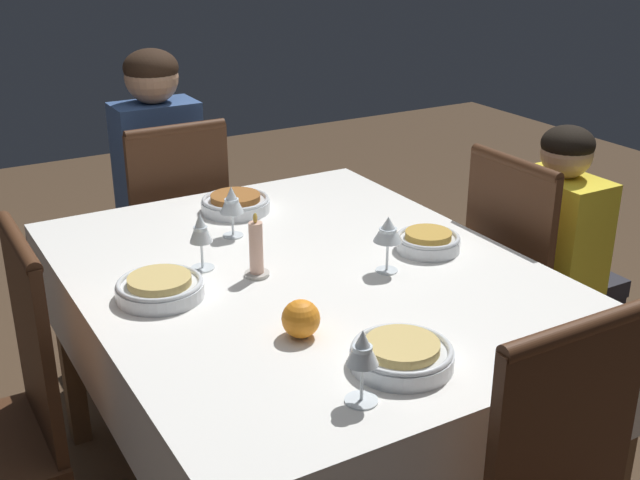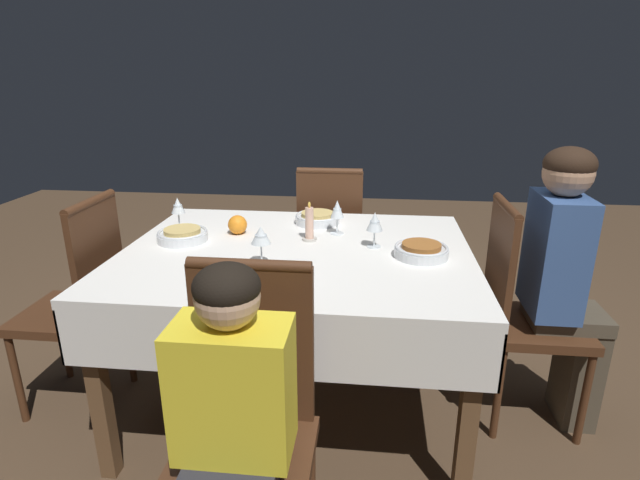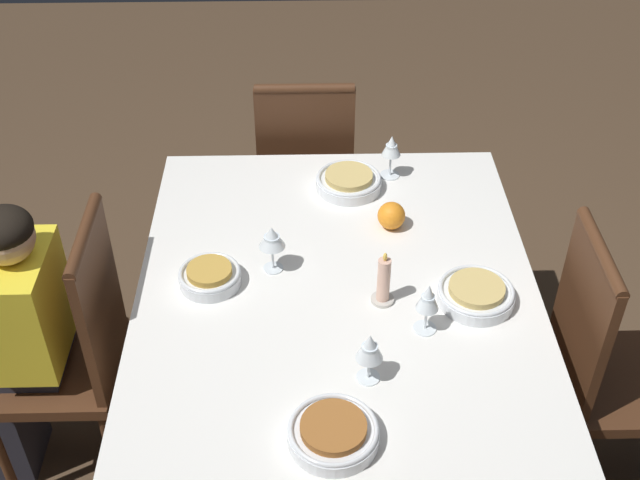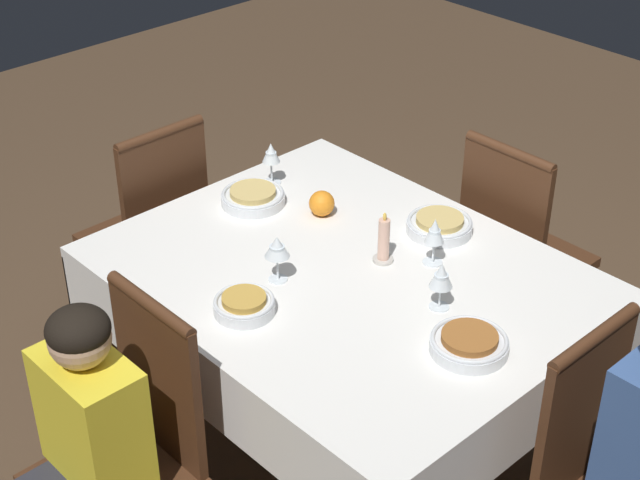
{
  "view_description": "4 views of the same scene",
  "coord_description": "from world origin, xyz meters",
  "px_view_note": "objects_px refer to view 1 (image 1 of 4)",
  "views": [
    {
      "loc": [
        1.69,
        -0.93,
        1.65
      ],
      "look_at": [
        0.02,
        0.04,
        0.85
      ],
      "focal_mm": 45.0,
      "sensor_mm": 36.0,
      "label": 1
    },
    {
      "loc": [
        -0.31,
        1.95,
        1.48
      ],
      "look_at": [
        -0.1,
        0.01,
        0.81
      ],
      "focal_mm": 28.0,
      "sensor_mm": 36.0,
      "label": 2
    },
    {
      "loc": [
        -1.68,
        0.09,
        2.31
      ],
      "look_at": [
        0.09,
        0.05,
        0.89
      ],
      "focal_mm": 45.0,
      "sensor_mm": 36.0,
      "label": 3
    },
    {
      "loc": [
        -1.78,
        1.78,
        2.45
      ],
      "look_at": [
        0.08,
        0.04,
        0.86
      ],
      "focal_mm": 55.0,
      "sensor_mm": 36.0,
      "label": 4
    }
  ],
  "objects_px": {
    "chair_north": "(528,287)",
    "person_child_yellow": "(567,265)",
    "dining_table": "(305,299)",
    "wine_glass_west": "(232,202)",
    "chair_west": "(173,237)",
    "bowl_west": "(236,203)",
    "bowl_south": "(160,287)",
    "wine_glass_east": "(362,351)",
    "orange_fruit": "(301,319)",
    "person_adult_denim": "(156,187)",
    "bowl_east": "(402,354)",
    "bowl_north": "(428,241)",
    "candle_centerpiece": "(256,252)",
    "wine_glass_south": "(200,230)",
    "wine_glass_north": "(388,231)"
  },
  "relations": [
    {
      "from": "bowl_north",
      "to": "bowl_south",
      "type": "relative_size",
      "value": 0.83
    },
    {
      "from": "bowl_west",
      "to": "wine_glass_east",
      "type": "bearing_deg",
      "value": -12.01
    },
    {
      "from": "dining_table",
      "to": "chair_north",
      "type": "relative_size",
      "value": 1.48
    },
    {
      "from": "person_adult_denim",
      "to": "wine_glass_west",
      "type": "xyz_separation_m",
      "value": [
        0.78,
        -0.03,
        0.19
      ]
    },
    {
      "from": "person_adult_denim",
      "to": "bowl_east",
      "type": "distance_m",
      "value": 1.62
    },
    {
      "from": "person_adult_denim",
      "to": "wine_glass_north",
      "type": "relative_size",
      "value": 7.84
    },
    {
      "from": "dining_table",
      "to": "bowl_west",
      "type": "height_order",
      "value": "bowl_west"
    },
    {
      "from": "chair_north",
      "to": "bowl_east",
      "type": "height_order",
      "value": "chair_north"
    },
    {
      "from": "wine_glass_west",
      "to": "wine_glass_east",
      "type": "height_order",
      "value": "wine_glass_east"
    },
    {
      "from": "bowl_north",
      "to": "bowl_east",
      "type": "xyz_separation_m",
      "value": [
        0.47,
        -0.42,
        -0.0
      ]
    },
    {
      "from": "dining_table",
      "to": "person_adult_denim",
      "type": "bearing_deg",
      "value": -178.33
    },
    {
      "from": "dining_table",
      "to": "orange_fruit",
      "type": "distance_m",
      "value": 0.37
    },
    {
      "from": "bowl_south",
      "to": "chair_west",
      "type": "bearing_deg",
      "value": 158.72
    },
    {
      "from": "person_child_yellow",
      "to": "orange_fruit",
      "type": "distance_m",
      "value": 1.2
    },
    {
      "from": "bowl_south",
      "to": "wine_glass_south",
      "type": "height_order",
      "value": "wine_glass_south"
    },
    {
      "from": "wine_glass_west",
      "to": "wine_glass_east",
      "type": "bearing_deg",
      "value": -8.65
    },
    {
      "from": "dining_table",
      "to": "bowl_south",
      "type": "distance_m",
      "value": 0.4
    },
    {
      "from": "chair_north",
      "to": "person_child_yellow",
      "type": "xyz_separation_m",
      "value": [
        0.0,
        0.17,
        0.04
      ]
    },
    {
      "from": "chair_west",
      "to": "bowl_south",
      "type": "xyz_separation_m",
      "value": [
        0.91,
        -0.35,
        0.26
      ]
    },
    {
      "from": "person_adult_denim",
      "to": "person_child_yellow",
      "type": "xyz_separation_m",
      "value": [
        1.13,
        1.0,
        -0.11
      ]
    },
    {
      "from": "bowl_west",
      "to": "person_child_yellow",
      "type": "bearing_deg",
      "value": 60.07
    },
    {
      "from": "wine_glass_west",
      "to": "bowl_north",
      "type": "bearing_deg",
      "value": 49.22
    },
    {
      "from": "person_child_yellow",
      "to": "wine_glass_east",
      "type": "relative_size",
      "value": 6.68
    },
    {
      "from": "wine_glass_east",
      "to": "orange_fruit",
      "type": "bearing_deg",
      "value": 175.4
    },
    {
      "from": "bowl_west",
      "to": "bowl_south",
      "type": "xyz_separation_m",
      "value": [
        0.47,
        -0.42,
        0.0
      ]
    },
    {
      "from": "dining_table",
      "to": "wine_glass_north",
      "type": "bearing_deg",
      "value": 59.89
    },
    {
      "from": "bowl_north",
      "to": "wine_glass_east",
      "type": "distance_m",
      "value": 0.79
    },
    {
      "from": "chair_north",
      "to": "person_child_yellow",
      "type": "height_order",
      "value": "person_child_yellow"
    },
    {
      "from": "wine_glass_north",
      "to": "candle_centerpiece",
      "type": "relative_size",
      "value": 0.88
    },
    {
      "from": "chair_west",
      "to": "bowl_south",
      "type": "relative_size",
      "value": 4.52
    },
    {
      "from": "dining_table",
      "to": "wine_glass_north",
      "type": "xyz_separation_m",
      "value": [
        0.11,
        0.19,
        0.2
      ]
    },
    {
      "from": "person_adult_denim",
      "to": "bowl_east",
      "type": "bearing_deg",
      "value": 89.12
    },
    {
      "from": "dining_table",
      "to": "wine_glass_west",
      "type": "relative_size",
      "value": 9.47
    },
    {
      "from": "bowl_west",
      "to": "wine_glass_east",
      "type": "relative_size",
      "value": 1.39
    },
    {
      "from": "person_adult_denim",
      "to": "wine_glass_south",
      "type": "distance_m",
      "value": 0.99
    },
    {
      "from": "orange_fruit",
      "to": "bowl_west",
      "type": "bearing_deg",
      "value": 165.47
    },
    {
      "from": "bowl_south",
      "to": "wine_glass_south",
      "type": "bearing_deg",
      "value": 124.8
    },
    {
      "from": "chair_north",
      "to": "bowl_south",
      "type": "bearing_deg",
      "value": 86.68
    },
    {
      "from": "chair_west",
      "to": "candle_centerpiece",
      "type": "relative_size",
      "value": 5.62
    },
    {
      "from": "person_child_yellow",
      "to": "wine_glass_east",
      "type": "bearing_deg",
      "value": 115.72
    },
    {
      "from": "bowl_west",
      "to": "wine_glass_south",
      "type": "distance_m",
      "value": 0.45
    },
    {
      "from": "chair_west",
      "to": "candle_centerpiece",
      "type": "height_order",
      "value": "chair_west"
    },
    {
      "from": "wine_glass_west",
      "to": "wine_glass_east",
      "type": "xyz_separation_m",
      "value": [
        0.91,
        -0.14,
        0.0
      ]
    },
    {
      "from": "wine_glass_south",
      "to": "bowl_east",
      "type": "xyz_separation_m",
      "value": [
        0.67,
        0.17,
        -0.08
      ]
    },
    {
      "from": "dining_table",
      "to": "person_child_yellow",
      "type": "distance_m",
      "value": 0.97
    },
    {
      "from": "bowl_north",
      "to": "candle_centerpiece",
      "type": "relative_size",
      "value": 1.03
    },
    {
      "from": "dining_table",
      "to": "chair_west",
      "type": "height_order",
      "value": "chair_west"
    },
    {
      "from": "chair_north",
      "to": "bowl_north",
      "type": "distance_m",
      "value": 0.5
    },
    {
      "from": "chair_north",
      "to": "person_adult_denim",
      "type": "height_order",
      "value": "person_adult_denim"
    },
    {
      "from": "bowl_south",
      "to": "orange_fruit",
      "type": "height_order",
      "value": "orange_fruit"
    }
  ]
}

